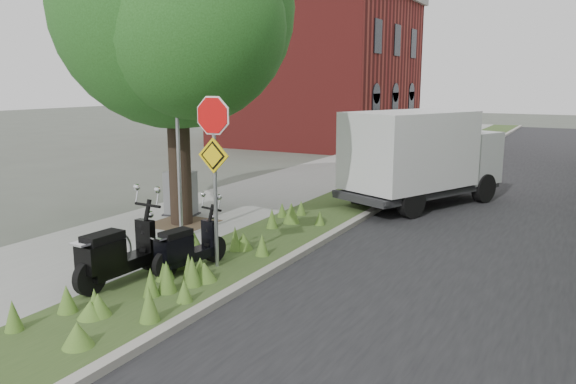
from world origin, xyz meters
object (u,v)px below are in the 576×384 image
at_px(scooter_far, 183,251).
at_px(utility_cabinet, 181,194).
at_px(sign_assembly, 214,147).
at_px(scooter_near, 113,259).
at_px(box_truck, 421,154).

relative_size(scooter_far, utility_cabinet, 1.50).
xyz_separation_m(sign_assembly, utility_cabinet, (-3.18, 2.92, -1.67)).
distance_m(scooter_near, scooter_far, 1.23).
relative_size(scooter_near, box_truck, 0.37).
distance_m(scooter_near, box_truck, 9.45).
bearing_deg(scooter_far, scooter_near, -118.42).
relative_size(scooter_near, utility_cabinet, 1.78).
bearing_deg(scooter_near, box_truck, 73.97).
height_order(sign_assembly, utility_cabinet, sign_assembly).
bearing_deg(box_truck, sign_assembly, -102.84).
xyz_separation_m(scooter_far, box_truck, (2.01, 7.96, 0.97)).
bearing_deg(sign_assembly, scooter_far, -120.51).
relative_size(scooter_far, box_truck, 0.31).
bearing_deg(scooter_far, box_truck, 75.81).
height_order(sign_assembly, scooter_far, sign_assembly).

